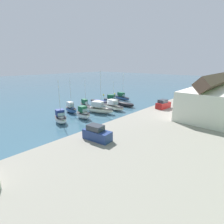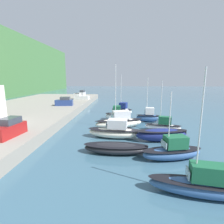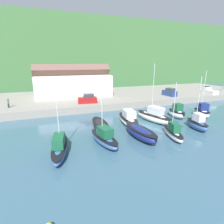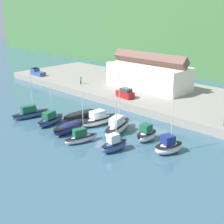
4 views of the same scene
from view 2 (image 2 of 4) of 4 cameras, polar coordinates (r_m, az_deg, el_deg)
The scene contains 15 objects.
ground_plane at distance 26.73m, azimuth 5.71°, elevation -7.00°, with size 320.00×320.00×0.00m, color #385B70.
moored_boat_0 at distance 19.73m, azimuth 1.26°, elevation -11.72°, with size 2.55×7.26×1.13m.
moored_boat_1 at distance 24.50m, azimuth 1.10°, elevation -6.23°, with size 3.15×7.76×2.67m.
moored_boat_2 at distance 29.27m, azimuth 2.39°, elevation -3.14°, with size 4.37×8.36×10.41m.
moored_boat_3 at distance 34.77m, azimuth 1.31°, elevation -0.91°, with size 2.13×4.19×2.88m.
moored_boat_4 at distance 39.71m, azimuth 3.40°, elevation 0.57°, with size 3.51×5.02×8.99m.
moored_boat_5 at distance 14.69m, azimuth 27.89°, elevation -20.28°, with size 2.98×7.75×8.93m.
moored_boat_6 at distance 19.29m, azimuth 19.14°, elevation -11.92°, with size 3.16×6.59×6.95m.
moored_boat_7 at distance 24.20m, azimuth 15.80°, elevation -7.09°, with size 3.04×7.11×1.70m.
moored_boat_8 at distance 28.81m, azimuth 16.32°, elevation -4.28°, with size 2.79×5.83×7.93m.
moored_boat_9 at distance 34.08m, azimuth 11.82°, elevation -1.45°, with size 2.15×4.83×8.48m.
parked_car_0 at distance 44.89m, azimuth -15.29°, elevation 3.23°, with size 2.25×4.37×2.16m.
parked_car_1 at distance 68.66m, azimuth -9.70°, elevation 6.01°, with size 4.31×2.08×2.16m.
parked_car_2 at distance 23.60m, azimuth -30.59°, elevation -4.66°, with size 4.37×2.23×2.16m.
pickup_truck_0 at distance 57.48m, azimuth -10.31°, elevation 4.95°, with size 2.44×4.91×1.90m.
Camera 2 is at (-25.40, 1.25, 8.21)m, focal length 28.00 mm.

